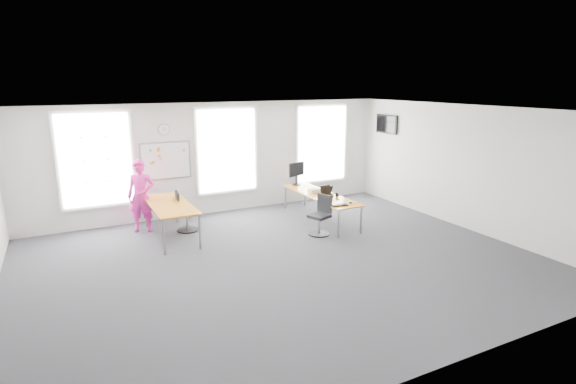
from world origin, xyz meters
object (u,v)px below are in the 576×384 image
monitor (297,171)px  chair_left (184,214)px  desk_right (320,196)px  person (141,196)px  desk_left (170,207)px  keyboard (339,205)px  chair_right (321,217)px  headphones (334,195)px

monitor → chair_left: bearing=169.5°
desk_right → person: 4.43m
desk_left → keyboard: desk_left is taller
desk_left → person: (-0.51, 0.74, 0.14)m
desk_left → chair_left: size_ratio=2.22×
chair_left → person: (-0.90, 0.45, 0.44)m
chair_right → chair_left: bearing=-141.8°
desk_right → person: bearing=164.7°
desk_right → chair_right: 1.14m
desk_right → chair_left: bearing=168.0°
desk_left → chair_left: chair_left is taller
chair_right → keyboard: (0.39, -0.19, 0.29)m
desk_left → headphones: size_ratio=11.29×
chair_right → keyboard: chair_right is taller
keyboard → desk_left: bearing=170.7°
monitor → headphones: bearing=-101.9°
desk_right → keyboard: (-0.17, -1.16, 0.05)m
chair_right → person: size_ratio=0.54×
keyboard → headphones: size_ratio=2.09×
keyboard → headphones: 0.78m
desk_right → headphones: 0.48m
keyboard → chair_left: bearing=164.0°
keyboard → monitor: 2.40m
chair_left → headphones: size_ratio=5.08×
keyboard → headphones: bearing=80.5°
chair_left → keyboard: 3.72m
chair_left → headphones: chair_left is taller
chair_right → monitor: bearing=146.0°
desk_right → desk_left: desk_left is taller
keyboard → headphones: headphones is taller
desk_right → monitor: (-0.05, 1.21, 0.43)m
headphones → chair_right: bearing=-131.1°
desk_left → headphones: same height
chair_right → chair_left: 3.28m
desk_right → chair_left: (-3.37, 0.72, -0.21)m
chair_right → chair_left: chair_left is taller
person → keyboard: (4.10, -2.32, -0.17)m
person → monitor: bearing=23.5°
desk_right → keyboard: size_ratio=6.97×
desk_right → person: size_ratio=1.63×
desk_right → monitor: monitor is taller
chair_right → headphones: bearing=105.6°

